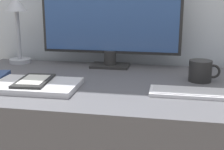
{
  "coord_description": "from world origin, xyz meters",
  "views": [
    {
      "loc": [
        0.23,
        -0.99,
        1.05
      ],
      "look_at": [
        0.03,
        0.06,
        0.77
      ],
      "focal_mm": 50.0,
      "sensor_mm": 36.0,
      "label": 1
    }
  ],
  "objects_px": {
    "laptop": "(36,85)",
    "keyboard": "(193,93)",
    "monitor": "(110,19)",
    "coffee_mug": "(201,71)",
    "desk_lamp": "(17,18)",
    "ereader": "(34,81)"
  },
  "relations": [
    {
      "from": "desk_lamp",
      "to": "coffee_mug",
      "type": "bearing_deg",
      "value": -12.44
    },
    {
      "from": "monitor",
      "to": "coffee_mug",
      "type": "distance_m",
      "value": 0.48
    },
    {
      "from": "laptop",
      "to": "coffee_mug",
      "type": "distance_m",
      "value": 0.64
    },
    {
      "from": "keyboard",
      "to": "coffee_mug",
      "type": "relative_size",
      "value": 2.45
    },
    {
      "from": "keyboard",
      "to": "ereader",
      "type": "height_order",
      "value": "ereader"
    },
    {
      "from": "monitor",
      "to": "ereader",
      "type": "xyz_separation_m",
      "value": [
        -0.22,
        -0.38,
        -0.2
      ]
    },
    {
      "from": "ereader",
      "to": "desk_lamp",
      "type": "bearing_deg",
      "value": 122.62
    },
    {
      "from": "coffee_mug",
      "to": "ereader",
      "type": "bearing_deg",
      "value": -162.14
    },
    {
      "from": "coffee_mug",
      "to": "laptop",
      "type": "bearing_deg",
      "value": -160.94
    },
    {
      "from": "keyboard",
      "to": "monitor",
      "type": "bearing_deg",
      "value": 134.94
    },
    {
      "from": "laptop",
      "to": "ereader",
      "type": "height_order",
      "value": "ereader"
    },
    {
      "from": "keyboard",
      "to": "laptop",
      "type": "bearing_deg",
      "value": -177.19
    },
    {
      "from": "laptop",
      "to": "keyboard",
      "type": "bearing_deg",
      "value": 2.81
    },
    {
      "from": "desk_lamp",
      "to": "coffee_mug",
      "type": "relative_size",
      "value": 2.7
    },
    {
      "from": "laptop",
      "to": "desk_lamp",
      "type": "relative_size",
      "value": 0.95
    },
    {
      "from": "monitor",
      "to": "desk_lamp",
      "type": "distance_m",
      "value": 0.47
    },
    {
      "from": "keyboard",
      "to": "laptop",
      "type": "relative_size",
      "value": 0.95
    },
    {
      "from": "monitor",
      "to": "ereader",
      "type": "relative_size",
      "value": 3.32
    },
    {
      "from": "monitor",
      "to": "coffee_mug",
      "type": "bearing_deg",
      "value": -24.41
    },
    {
      "from": "desk_lamp",
      "to": "monitor",
      "type": "bearing_deg",
      "value": -1.16
    },
    {
      "from": "monitor",
      "to": "coffee_mug",
      "type": "relative_size",
      "value": 5.33
    },
    {
      "from": "keyboard",
      "to": "coffee_mug",
      "type": "height_order",
      "value": "coffee_mug"
    }
  ]
}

